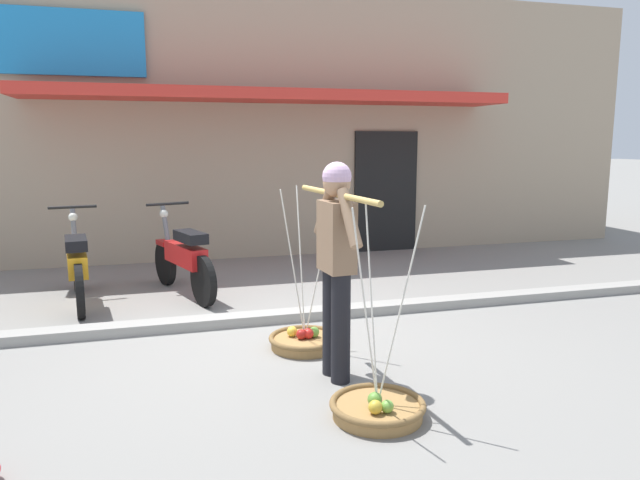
{
  "coord_description": "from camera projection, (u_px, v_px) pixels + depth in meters",
  "views": [
    {
      "loc": [
        -1.17,
        -5.15,
        1.85
      ],
      "look_at": [
        0.5,
        0.6,
        0.85
      ],
      "focal_mm": 33.53,
      "sensor_mm": 36.0,
      "label": 1
    }
  ],
  "objects": [
    {
      "name": "ground_plane",
      "position": [
        286.0,
        343.0,
        5.51
      ],
      "size": [
        90.0,
        90.0,
        0.0
      ],
      "primitive_type": "plane",
      "color": "gray"
    },
    {
      "name": "sidewalk_curb",
      "position": [
        271.0,
        317.0,
        6.16
      ],
      "size": [
        20.0,
        0.24,
        0.1
      ],
      "primitive_type": "cube",
      "color": "gray",
      "rests_on": "ground"
    },
    {
      "name": "fruit_vendor",
      "position": [
        337.0,
        256.0,
        4.56
      ],
      "size": [
        0.23,
        1.47,
        1.7
      ],
      "color": "black",
      "rests_on": "ground"
    },
    {
      "name": "fruit_basket_left_side",
      "position": [
        305.0,
        340.0,
        5.39
      ],
      "size": [
        0.65,
        0.65,
        1.45
      ],
      "color": "#9E7542",
      "rests_on": "ground"
    },
    {
      "name": "fruit_basket_right_side",
      "position": [
        378.0,
        407.0,
        4.03
      ],
      "size": [
        0.65,
        0.65,
        1.45
      ],
      "color": "#9E7542",
      "rests_on": "ground"
    },
    {
      "name": "motorcycle_nearest_shop",
      "position": [
        77.0,
        266.0,
        6.75
      ],
      "size": [
        0.54,
        1.82,
        1.09
      ],
      "color": "black",
      "rests_on": "ground"
    },
    {
      "name": "motorcycle_second_in_row",
      "position": [
        184.0,
        259.0,
        7.15
      ],
      "size": [
        0.71,
        1.76,
        1.09
      ],
      "color": "black",
      "rests_on": "ground"
    },
    {
      "name": "storefront_building",
      "position": [
        245.0,
        127.0,
        11.67
      ],
      "size": [
        13.0,
        6.0,
        4.2
      ],
      "color": "tan",
      "rests_on": "ground"
    }
  ]
}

